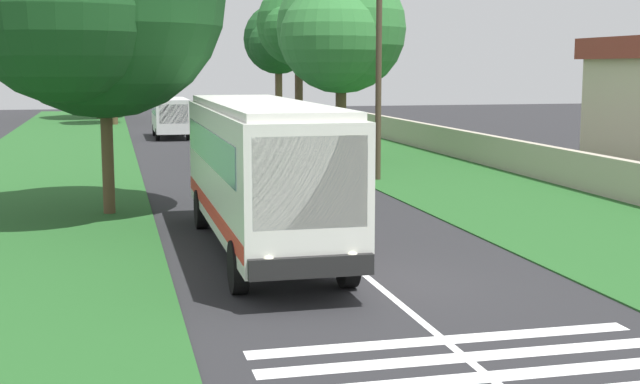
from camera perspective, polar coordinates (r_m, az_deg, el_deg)
name	(u,v)px	position (r m, az deg, el deg)	size (l,w,h in m)	color
ground	(376,284)	(18.58, 3.68, -6.06)	(160.00, 160.00, 0.00)	#262628
grass_verge_left	(32,195)	(32.64, -18.38, -0.21)	(120.00, 8.00, 0.04)	#235623
grass_verge_right	(461,181)	(35.23, 9.23, 0.71)	(120.00, 8.00, 0.04)	#235623
centre_line	(259,188)	(32.95, -4.04, 0.25)	(110.00, 0.16, 0.01)	silver
coach_bus	(261,166)	(21.49, -3.91, 1.71)	(11.16, 2.62, 3.73)	silver
trailing_car_0	(264,151)	(40.69, -3.67, 2.72)	(4.30, 1.78, 1.43)	#145933
trailing_car_1	(247,136)	(49.26, -4.81, 3.67)	(4.30, 1.78, 1.43)	black
trailing_minibus_0	(170,114)	(56.90, -9.80, 5.08)	(6.00, 2.14, 2.53)	silver
roadside_tree_left_0	(95,44)	(78.98, -14.55, 9.37)	(8.60, 7.16, 10.21)	#3D2D1E
roadside_tree_left_1	(93,0)	(27.51, -14.66, 12.08)	(9.02, 7.55, 10.48)	brown
roadside_tree_left_2	(110,20)	(70.29, -13.63, 10.93)	(5.58, 4.81, 10.65)	brown
roadside_tree_right_0	(277,41)	(61.25, -2.86, 9.88)	(5.65, 4.88, 8.87)	brown
roadside_tree_right_1	(337,33)	(41.99, 1.12, 10.43)	(7.76, 6.34, 9.44)	brown
roadside_tree_right_2	(296,26)	(50.32, -1.56, 10.81)	(5.76, 4.82, 9.35)	#4C3826
utility_pole	(379,72)	(34.98, 3.87, 7.90)	(0.24, 1.40, 8.38)	#473828
roadside_wall	(488,150)	(41.05, 10.95, 2.73)	(70.00, 0.40, 1.39)	#B2A893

